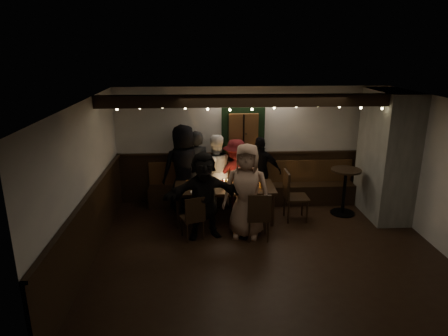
{
  "coord_description": "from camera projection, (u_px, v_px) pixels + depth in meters",
  "views": [
    {
      "loc": [
        -1.12,
        -6.14,
        3.44
      ],
      "look_at": [
        -0.67,
        1.6,
        1.05
      ],
      "focal_mm": 32.0,
      "sensor_mm": 36.0,
      "label": 1
    }
  ],
  "objects": [
    {
      "name": "chair_near_left",
      "position": [
        194.0,
        216.0,
        7.25
      ],
      "size": [
        0.5,
        0.5,
        0.85
      ],
      "color": "black",
      "rests_on": "ground"
    },
    {
      "name": "person_d",
      "position": [
        236.0,
        174.0,
        8.67
      ],
      "size": [
        1.04,
        0.67,
        1.53
      ],
      "primitive_type": "imported",
      "rotation": [
        0.0,
        0.0,
        3.25
      ],
      "color": "#420C0E",
      "rests_on": "ground"
    },
    {
      "name": "person_f",
      "position": [
        204.0,
        195.0,
        7.28
      ],
      "size": [
        1.57,
        0.72,
        1.63
      ],
      "primitive_type": "imported",
      "rotation": [
        0.0,
        0.0,
        0.16
      ],
      "color": "black",
      "rests_on": "ground"
    },
    {
      "name": "high_top",
      "position": [
        345.0,
        186.0,
        8.34
      ],
      "size": [
        0.62,
        0.62,
        0.99
      ],
      "color": "black",
      "rests_on": "ground"
    },
    {
      "name": "person_c",
      "position": [
        215.0,
        171.0,
        8.67
      ],
      "size": [
        0.94,
        0.82,
        1.63
      ],
      "primitive_type": "imported",
      "rotation": [
        0.0,
        0.0,
        3.43
      ],
      "color": "silver",
      "rests_on": "ground"
    },
    {
      "name": "person_g",
      "position": [
        246.0,
        191.0,
        7.3
      ],
      "size": [
        0.97,
        0.74,
        1.78
      ],
      "primitive_type": "imported",
      "rotation": [
        0.0,
        0.0,
        -0.21
      ],
      "color": "#A57C63",
      "rests_on": "ground"
    },
    {
      "name": "person_e",
      "position": [
        260.0,
        172.0,
        8.74
      ],
      "size": [
        0.97,
        0.53,
        1.57
      ],
      "primitive_type": "imported",
      "rotation": [
        0.0,
        0.0,
        2.98
      ],
      "color": "black",
      "rests_on": "ground"
    },
    {
      "name": "dining_table",
      "position": [
        224.0,
        190.0,
        8.04
      ],
      "size": [
        2.01,
        0.86,
        0.87
      ],
      "color": "black",
      "rests_on": "ground"
    },
    {
      "name": "person_a",
      "position": [
        184.0,
        168.0,
        8.5
      ],
      "size": [
        1.05,
        0.85,
        1.87
      ],
      "primitive_type": "imported",
      "rotation": [
        0.0,
        0.0,
        3.46
      ],
      "color": "black",
      "rests_on": "ground"
    },
    {
      "name": "chair_end",
      "position": [
        292.0,
        193.0,
        8.07
      ],
      "size": [
        0.47,
        0.47,
        1.04
      ],
      "color": "black",
      "rests_on": "ground"
    },
    {
      "name": "room",
      "position": [
        310.0,
        168.0,
        8.03
      ],
      "size": [
        6.02,
        5.01,
        2.62
      ],
      "color": "black",
      "rests_on": "ground"
    },
    {
      "name": "chair_near_right",
      "position": [
        259.0,
        214.0,
        7.2
      ],
      "size": [
        0.43,
        0.43,
        0.93
      ],
      "color": "black",
      "rests_on": "ground"
    },
    {
      "name": "person_b",
      "position": [
        196.0,
        169.0,
        8.69
      ],
      "size": [
        0.66,
        0.46,
        1.71
      ],
      "primitive_type": "imported",
      "rotation": [
        0.0,
        0.0,
        3.23
      ],
      "color": "black",
      "rests_on": "ground"
    }
  ]
}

